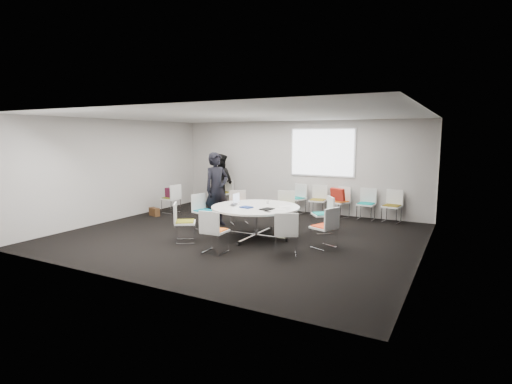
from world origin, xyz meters
The scene contains 31 objects.
room_shell centered at (0.09, 0.00, 1.40)m, with size 8.08×7.08×2.88m.
conference_table centered at (0.40, 0.00, 0.52)m, with size 2.03×2.03×0.73m.
projection_screen centered at (0.80, 3.46, 1.85)m, with size 1.90×0.03×1.35m, color white.
chair_ring_a centered at (2.10, -0.12, 0.28)m, with size 0.59×0.59×0.88m.
chair_ring_b centered at (1.63, 1.17, 0.28)m, with size 0.63×0.64×0.88m.
chair_ring_c centered at (0.47, 1.60, 0.28)m, with size 0.60×0.59×0.88m.
chair_ring_d centered at (-0.67, 1.08, 0.28)m, with size 0.64×0.64×0.88m.
chair_ring_e centered at (-1.16, 0.14, 0.28)m, with size 0.54×0.55×0.88m.
chair_ring_f centered at (-0.78, -1.12, 0.28)m, with size 0.63×0.63×0.88m.
chair_ring_g centered at (0.27, -1.50, 0.28)m, with size 0.48×0.46×0.88m.
chair_ring_h centered at (1.60, -0.97, 0.28)m, with size 0.61×0.60×0.88m.
chair_back_a centered at (0.13, 3.16, 0.28)m, with size 0.57×0.57×0.88m.
chair_back_b centered at (0.80, 3.17, 0.28)m, with size 0.49×0.48×0.88m.
chair_back_c centered at (1.47, 3.16, 0.28)m, with size 0.60×0.59×0.88m.
chair_back_d centered at (2.22, 3.17, 0.28)m, with size 0.48×0.47×0.88m.
chair_back_e centered at (2.91, 3.17, 0.28)m, with size 0.53×0.52×0.88m.
chair_spare_left centered at (-3.27, 1.39, 0.28)m, with size 0.48×0.49×0.88m.
chair_person_back centered at (-2.49, 3.17, 0.28)m, with size 0.53×0.52×0.88m.
person_main centered at (-1.08, 0.61, 0.96)m, with size 0.70×0.46×1.92m, color black.
person_back centered at (-2.49, 3.00, 0.88)m, with size 0.86×0.67×1.76m, color black.
laptop centered at (-0.07, -0.11, 0.74)m, with size 0.31×0.20×0.02m, color #333338.
laptop_lid centered at (-0.20, 0.14, 0.86)m, with size 0.30×0.02×0.22m, color silver.
notebook_black centered at (0.82, -0.23, 0.74)m, with size 0.22×0.30×0.02m, color black.
tablet_folio centered at (0.31, -0.27, 0.74)m, with size 0.26×0.20×0.03m, color navy.
papers_right centered at (1.01, 0.31, 0.73)m, with size 0.30×0.21×0.00m, color white.
papers_front centered at (1.07, -0.09, 0.73)m, with size 0.30×0.21×0.00m, color silver.
cup centered at (0.49, 0.43, 0.78)m, with size 0.08×0.08×0.09m, color white.
phone centered at (0.95, -0.47, 0.73)m, with size 0.14×0.07×0.01m, color black.
maroon_bag centered at (-3.28, 1.39, 0.62)m, with size 0.40×0.14×0.28m, color #55162F.
brown_bag centered at (-3.41, 0.79, 0.12)m, with size 0.36×0.16×0.24m, color #452A16.
red_jacket centered at (1.46, 2.94, 0.70)m, with size 0.44×0.10×0.35m, color #B12115.
Camera 1 is at (4.69, -7.99, 2.34)m, focal length 28.00 mm.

